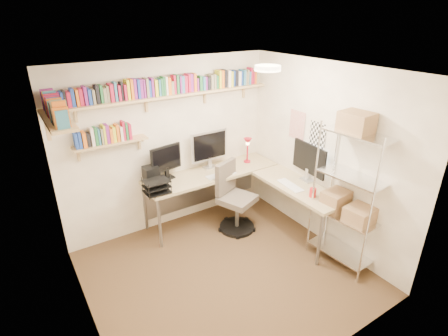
# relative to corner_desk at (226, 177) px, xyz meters

# --- Properties ---
(ground) EXTENTS (3.20, 3.20, 0.00)m
(ground) POSITION_rel_corner_desk_xyz_m (-0.62, -0.94, -0.81)
(ground) COLOR #49341F
(ground) RESTS_ON ground
(room_shell) EXTENTS (3.24, 3.04, 2.52)m
(room_shell) POSITION_rel_corner_desk_xyz_m (-0.62, -0.94, 0.74)
(room_shell) COLOR #C1B19D
(room_shell) RESTS_ON ground
(wall_shelves) EXTENTS (3.12, 1.09, 0.80)m
(wall_shelves) POSITION_rel_corner_desk_xyz_m (-1.03, 0.36, 1.22)
(wall_shelves) COLOR tan
(wall_shelves) RESTS_ON ground
(corner_desk) EXTENTS (2.31, 2.12, 1.41)m
(corner_desk) POSITION_rel_corner_desk_xyz_m (0.00, 0.00, 0.00)
(corner_desk) COLOR tan
(corner_desk) RESTS_ON ground
(office_chair) EXTENTS (0.61, 0.62, 1.06)m
(office_chair) POSITION_rel_corner_desk_xyz_m (0.05, -0.15, -0.36)
(office_chair) COLOR black
(office_chair) RESTS_ON ground
(wire_rack) EXTENTS (0.47, 0.84, 2.02)m
(wire_rack) POSITION_rel_corner_desk_xyz_m (0.79, -1.53, 0.33)
(wire_rack) COLOR silver
(wire_rack) RESTS_ON ground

